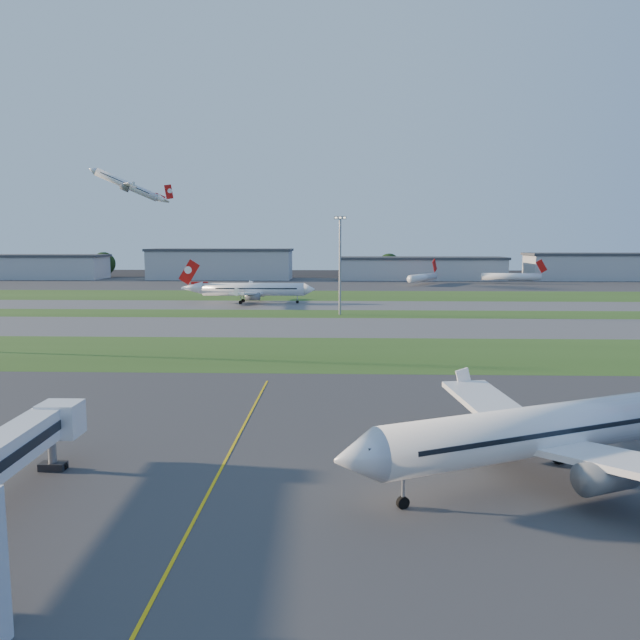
{
  "coord_description": "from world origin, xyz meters",
  "views": [
    {
      "loc": [
        15.36,
        -55.44,
        19.84
      ],
      "look_at": [
        11.97,
        43.51,
        7.0
      ],
      "focal_mm": 35.0,
      "sensor_mm": 36.0,
      "label": 1
    }
  ],
  "objects_px": {
    "mini_jet_near": "(423,277)",
    "mini_jet_far": "(512,277)",
    "light_mast_centre": "(340,259)",
    "airliner_taxiing": "(252,290)",
    "airliner_parked": "(555,430)"
  },
  "relations": [
    {
      "from": "airliner_parked",
      "to": "mini_jet_far",
      "type": "distance_m",
      "value": 239.3
    },
    {
      "from": "airliner_parked",
      "to": "light_mast_centre",
      "type": "bearing_deg",
      "value": 74.34
    },
    {
      "from": "airliner_parked",
      "to": "mini_jet_far",
      "type": "xyz_separation_m",
      "value": [
        58.77,
        231.97,
        -1.07
      ]
    },
    {
      "from": "mini_jet_near",
      "to": "mini_jet_far",
      "type": "distance_m",
      "value": 41.08
    },
    {
      "from": "mini_jet_far",
      "to": "light_mast_centre",
      "type": "distance_m",
      "value": 141.75
    },
    {
      "from": "mini_jet_near",
      "to": "light_mast_centre",
      "type": "height_order",
      "value": "light_mast_centre"
    },
    {
      "from": "mini_jet_near",
      "to": "mini_jet_far",
      "type": "height_order",
      "value": "same"
    },
    {
      "from": "light_mast_centre",
      "to": "mini_jet_far",
      "type": "bearing_deg",
      "value": 57.12
    },
    {
      "from": "airliner_taxiing",
      "to": "light_mast_centre",
      "type": "relative_size",
      "value": 1.52
    },
    {
      "from": "mini_jet_near",
      "to": "mini_jet_far",
      "type": "bearing_deg",
      "value": -49.02
    },
    {
      "from": "mini_jet_far",
      "to": "light_mast_centre",
      "type": "relative_size",
      "value": 1.11
    },
    {
      "from": "airliner_parked",
      "to": "light_mast_centre",
      "type": "height_order",
      "value": "light_mast_centre"
    },
    {
      "from": "airliner_taxiing",
      "to": "mini_jet_near",
      "type": "relative_size",
      "value": 1.54
    },
    {
      "from": "airliner_parked",
      "to": "mini_jet_far",
      "type": "height_order",
      "value": "airliner_parked"
    },
    {
      "from": "mini_jet_near",
      "to": "light_mast_centre",
      "type": "bearing_deg",
      "value": -166.95
    }
  ]
}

